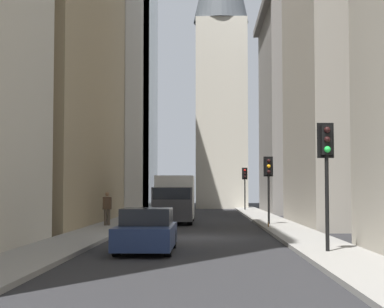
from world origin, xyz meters
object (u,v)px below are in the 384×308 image
pedestrian (107,207)px  traffic_light_midblock (269,174)px  discarded_bottle (268,225)px  traffic_light_foreground (327,156)px  delivery_truck (175,199)px  sedan_navy (146,231)px  traffic_light_far_junction (245,179)px

pedestrian → traffic_light_midblock: bearing=-79.8°
pedestrian → discarded_bottle: bearing=-97.8°
traffic_light_foreground → discarded_bottle: 12.79m
traffic_light_foreground → pedestrian: traffic_light_foreground is taller
delivery_truck → discarded_bottle: bearing=-140.0°
traffic_light_midblock → traffic_light_foreground: bearing=-178.8°
delivery_truck → pedestrian: bearing=145.9°
sedan_navy → traffic_light_foreground: 6.22m
traffic_light_foreground → pedestrian: size_ratio=2.27×
sedan_navy → pedestrian: (12.61, 3.30, 0.43)m
traffic_light_foreground → traffic_light_far_junction: 39.76m
delivery_truck → discarded_bottle: size_ratio=23.93×
traffic_light_far_junction → pedestrian: 27.66m
traffic_light_foreground → traffic_light_far_junction: (39.76, 0.18, -0.03)m
traffic_light_far_junction → traffic_light_midblock: bearing=179.6°
traffic_light_foreground → traffic_light_midblock: 15.15m
traffic_light_foreground → delivery_truck: bearing=17.0°
traffic_light_far_junction → pedestrian: size_ratio=2.25×
sedan_navy → traffic_light_midblock: 15.29m
sedan_navy → traffic_light_foreground: traffic_light_foreground is taller
traffic_light_foreground → discarded_bottle: traffic_light_foreground is taller
traffic_light_midblock → discarded_bottle: bearing=173.9°
delivery_truck → traffic_light_far_junction: (21.28, -5.49, 1.57)m
traffic_light_midblock → pedestrian: size_ratio=2.12×
sedan_navy → discarded_bottle: sedan_navy is taller
traffic_light_midblock → traffic_light_far_junction: (24.61, -0.15, 0.17)m
traffic_light_far_junction → pedestrian: traffic_light_far_junction is taller
sedan_navy → traffic_light_far_junction: 39.23m
discarded_bottle → delivery_truck: bearing=40.0°
traffic_light_far_junction → discarded_bottle: 27.44m
pedestrian → discarded_bottle: (-1.14, -8.35, -0.85)m
delivery_truck → discarded_bottle: delivery_truck is taller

